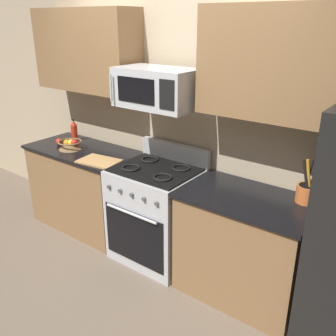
{
  "coord_description": "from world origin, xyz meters",
  "views": [
    {
      "loc": [
        1.98,
        -1.81,
        2.18
      ],
      "look_at": [
        0.23,
        0.49,
        1.03
      ],
      "focal_mm": 39.87,
      "sensor_mm": 36.0,
      "label": 1
    }
  ],
  "objects_px": {
    "microwave": "(157,88)",
    "fruit_basket": "(70,144)",
    "apple_loose": "(59,142)",
    "bottle_hot_sauce": "(74,131)",
    "cutting_board": "(99,161)",
    "utensil_crock": "(307,192)",
    "range_oven": "(157,213)"
  },
  "relations": [
    {
      "from": "microwave",
      "to": "cutting_board",
      "type": "bearing_deg",
      "value": -161.26
    },
    {
      "from": "utensil_crock",
      "to": "fruit_basket",
      "type": "distance_m",
      "value": 2.4
    },
    {
      "from": "fruit_basket",
      "to": "apple_loose",
      "type": "height_order",
      "value": "fruit_basket"
    },
    {
      "from": "apple_loose",
      "to": "cutting_board",
      "type": "relative_size",
      "value": 0.19
    },
    {
      "from": "cutting_board",
      "to": "apple_loose",
      "type": "bearing_deg",
      "value": 172.24
    },
    {
      "from": "apple_loose",
      "to": "bottle_hot_sauce",
      "type": "bearing_deg",
      "value": 85.9
    },
    {
      "from": "utensil_crock",
      "to": "bottle_hot_sauce",
      "type": "bearing_deg",
      "value": -178.98
    },
    {
      "from": "apple_loose",
      "to": "cutting_board",
      "type": "height_order",
      "value": "apple_loose"
    },
    {
      "from": "microwave",
      "to": "fruit_basket",
      "type": "height_order",
      "value": "microwave"
    },
    {
      "from": "cutting_board",
      "to": "fruit_basket",
      "type": "bearing_deg",
      "value": 170.48
    },
    {
      "from": "apple_loose",
      "to": "cutting_board",
      "type": "xyz_separation_m",
      "value": [
        0.73,
        -0.1,
        -0.03
      ]
    },
    {
      "from": "range_oven",
      "to": "apple_loose",
      "type": "height_order",
      "value": "range_oven"
    },
    {
      "from": "range_oven",
      "to": "utensil_crock",
      "type": "relative_size",
      "value": 3.2
    },
    {
      "from": "range_oven",
      "to": "bottle_hot_sauce",
      "type": "xyz_separation_m",
      "value": [
        -1.28,
        0.14,
        0.55
      ]
    },
    {
      "from": "microwave",
      "to": "bottle_hot_sauce",
      "type": "distance_m",
      "value": 1.43
    },
    {
      "from": "cutting_board",
      "to": "utensil_crock",
      "type": "bearing_deg",
      "value": 10.61
    },
    {
      "from": "range_oven",
      "to": "microwave",
      "type": "distance_m",
      "value": 1.18
    },
    {
      "from": "cutting_board",
      "to": "bottle_hot_sauce",
      "type": "bearing_deg",
      "value": 156.95
    },
    {
      "from": "fruit_basket",
      "to": "apple_loose",
      "type": "relative_size",
      "value": 3.37
    },
    {
      "from": "utensil_crock",
      "to": "cutting_board",
      "type": "relative_size",
      "value": 0.88
    },
    {
      "from": "range_oven",
      "to": "bottle_hot_sauce",
      "type": "bearing_deg",
      "value": 173.86
    },
    {
      "from": "fruit_basket",
      "to": "cutting_board",
      "type": "relative_size",
      "value": 0.65
    },
    {
      "from": "utensil_crock",
      "to": "bottle_hot_sauce",
      "type": "distance_m",
      "value": 2.58
    },
    {
      "from": "range_oven",
      "to": "fruit_basket",
      "type": "height_order",
      "value": "range_oven"
    },
    {
      "from": "cutting_board",
      "to": "bottle_hot_sauce",
      "type": "relative_size",
      "value": 1.55
    },
    {
      "from": "bottle_hot_sauce",
      "to": "utensil_crock",
      "type": "bearing_deg",
      "value": 1.02
    },
    {
      "from": "range_oven",
      "to": "apple_loose",
      "type": "xyz_separation_m",
      "value": [
        -1.3,
        -0.07,
        0.47
      ]
    },
    {
      "from": "microwave",
      "to": "cutting_board",
      "type": "xyz_separation_m",
      "value": [
        -0.57,
        -0.19,
        -0.73
      ]
    },
    {
      "from": "microwave",
      "to": "bottle_hot_sauce",
      "type": "height_order",
      "value": "microwave"
    },
    {
      "from": "microwave",
      "to": "fruit_basket",
      "type": "relative_size",
      "value": 2.81
    },
    {
      "from": "fruit_basket",
      "to": "cutting_board",
      "type": "xyz_separation_m",
      "value": [
        0.52,
        -0.09,
        -0.04
      ]
    },
    {
      "from": "bottle_hot_sauce",
      "to": "fruit_basket",
      "type": "bearing_deg",
      "value": -48.76
    }
  ]
}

